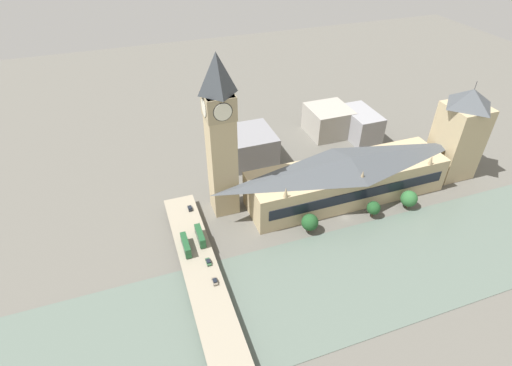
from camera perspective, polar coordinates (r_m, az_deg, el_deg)
The scene contains 17 objects.
ground_plane at distance 198.69m, azimuth 12.68°, elevation -4.95°, with size 600.00×600.00×0.00m, color #605E56.
river_water at distance 180.36m, azimuth 17.92°, elevation -11.35°, with size 53.58×360.00×0.30m, color slate.
parliament_hall at distance 205.20m, azimuth 12.89°, elevation 0.78°, with size 25.79×102.02×23.89m.
clock_tower at distance 176.45m, azimuth -5.10°, elevation 6.92°, with size 13.13×13.13×78.43m.
victoria_tower at distance 236.90m, azimuth 27.03°, elevation 6.33°, with size 19.90×19.90×53.48m.
road_bridge at distance 154.32m, azimuth -6.04°, elevation -17.81°, with size 139.16×14.42×4.96m.
double_decker_bus_lead at distance 172.79m, azimuth -10.00°, elevation -8.68°, with size 11.95×2.55×5.02m.
double_decker_bus_mid at distance 175.97m, azimuth -7.99°, elevation -7.45°, with size 11.60×2.63×4.80m.
car_northbound_mid at distance 193.46m, azimuth -9.40°, elevation -3.58°, with size 3.89×1.89×1.35m.
car_northbound_tail at distance 160.70m, azimuth -5.89°, elevation -13.77°, with size 3.93×1.76×1.48m.
car_southbound_mid at distance 167.58m, azimuth -6.81°, elevation -11.11°, with size 4.12×1.82×1.49m.
city_block_west at distance 231.36m, azimuth -0.69°, elevation 5.35°, with size 28.46×24.97×17.55m.
city_block_center at distance 261.86m, azimuth 14.62°, elevation 8.09°, with size 29.21×16.80×17.57m.
city_block_east at distance 261.88m, azimuth 10.23°, elevation 8.76°, with size 25.52×25.11×17.81m.
tree_embankment_near at distance 199.14m, azimuth 16.45°, elevation -3.43°, with size 6.55×6.55×8.96m.
tree_embankment_mid at distance 210.50m, azimuth 21.02°, elevation -2.10°, with size 8.18×8.18×9.72m.
tree_embankment_far at distance 184.61m, azimuth 7.69°, elevation -5.57°, with size 7.89×7.89×9.92m.
Camera 1 is at (-121.79, 89.24, 129.16)m, focal length 28.00 mm.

